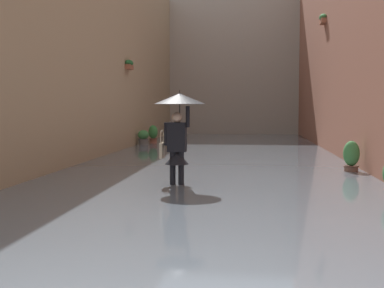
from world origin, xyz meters
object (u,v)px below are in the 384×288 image
potted_plant_near_left (351,158)px  potted_plant_mid_right (143,138)px  person_wading (178,119)px  potted_plant_far_right (153,135)px

potted_plant_near_left → potted_plant_mid_right: (7.06, -8.63, -0.06)m
person_wading → potted_plant_near_left: bearing=-145.7°
potted_plant_near_left → potted_plant_mid_right: 11.15m
person_wading → potted_plant_near_left: size_ratio=2.34×
potted_plant_mid_right → potted_plant_far_right: bearing=-101.4°
potted_plant_near_left → potted_plant_mid_right: size_ratio=1.17×
potted_plant_mid_right → potted_plant_far_right: (-0.22, -1.10, 0.10)m
person_wading → potted_plant_mid_right: (3.05, -11.36, -1.08)m
potted_plant_near_left → potted_plant_far_right: 11.89m
person_wading → potted_plant_near_left: (-4.02, -2.74, -1.02)m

